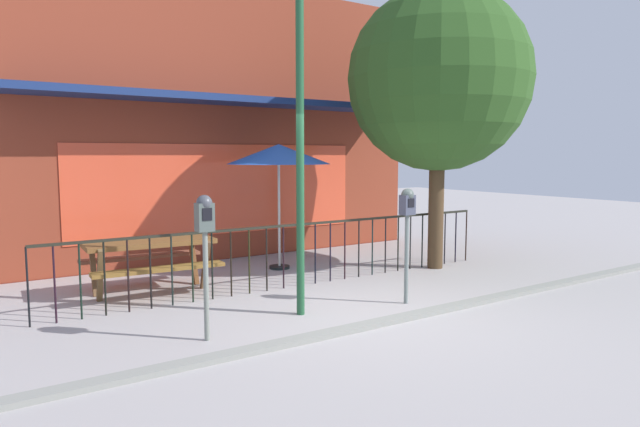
# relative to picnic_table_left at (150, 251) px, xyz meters

# --- Properties ---
(ground) EXTENTS (40.00, 40.00, 0.00)m
(ground) POSITION_rel_picnic_table_left_xyz_m (2.02, -2.68, -0.61)
(ground) COLOR #A7A09F
(pub_storefront) EXTENTS (8.88, 1.41, 5.26)m
(pub_storefront) POSITION_rel_picnic_table_left_xyz_m (2.02, 2.06, 2.01)
(pub_storefront) COLOR #571911
(pub_storefront) RESTS_ON ground
(patio_fence_front) EXTENTS (7.48, 0.04, 0.97)m
(patio_fence_front) POSITION_rel_picnic_table_left_xyz_m (2.02, -0.89, 0.05)
(patio_fence_front) COLOR black
(patio_fence_front) RESTS_ON ground
(picnic_table_left) EXTENTS (1.89, 1.48, 0.79)m
(picnic_table_left) POSITION_rel_picnic_table_left_xyz_m (0.00, 0.00, 0.00)
(picnic_table_left) COLOR brown
(picnic_table_left) RESTS_ON ground
(patio_umbrella) EXTENTS (1.80, 1.80, 2.19)m
(patio_umbrella) POSITION_rel_picnic_table_left_xyz_m (2.43, 0.44, 1.39)
(patio_umbrella) COLOR black
(patio_umbrella) RESTS_ON ground
(parking_meter_near) EXTENTS (0.18, 0.17, 1.56)m
(parking_meter_near) POSITION_rel_picnic_table_left_xyz_m (2.66, -2.57, 0.59)
(parking_meter_near) COLOR slate
(parking_meter_near) RESTS_ON ground
(parking_meter_far) EXTENTS (0.18, 0.17, 1.58)m
(parking_meter_far) POSITION_rel_picnic_table_left_xyz_m (-0.18, -2.50, 0.61)
(parking_meter_far) COLOR gray
(parking_meter_far) RESTS_ON ground
(street_tree) EXTENTS (3.16, 3.16, 4.88)m
(street_tree) POSITION_rel_picnic_table_left_xyz_m (4.76, -1.05, 2.68)
(street_tree) COLOR #493521
(street_tree) RESTS_ON ground
(street_lamp) EXTENTS (0.28, 0.28, 4.20)m
(street_lamp) POSITION_rel_picnic_table_left_xyz_m (1.20, -2.21, 2.11)
(street_lamp) COLOR #1F5230
(street_lamp) RESTS_ON ground
(curb_edge) EXTENTS (12.43, 0.20, 0.11)m
(curb_edge) POSITION_rel_picnic_table_left_xyz_m (2.02, -3.12, -0.61)
(curb_edge) COLOR gray
(curb_edge) RESTS_ON ground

